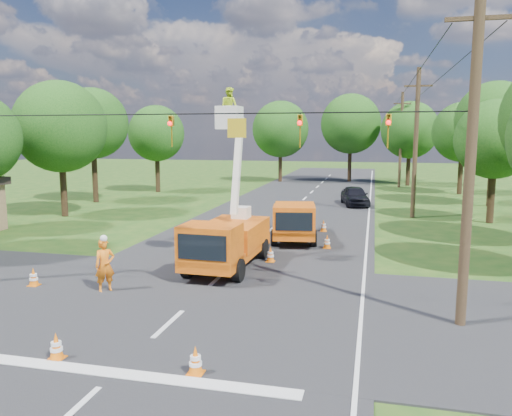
% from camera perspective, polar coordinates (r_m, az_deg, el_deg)
% --- Properties ---
extents(ground, '(140.00, 140.00, 0.00)m').
position_cam_1_polar(ground, '(34.24, 3.33, -1.06)').
color(ground, '#1D4615').
rests_on(ground, ground).
extents(road_main, '(12.00, 100.00, 0.06)m').
position_cam_1_polar(road_main, '(34.24, 3.33, -1.06)').
color(road_main, black).
rests_on(road_main, ground).
extents(road_cross, '(56.00, 10.00, 0.07)m').
position_cam_1_polar(road_cross, '(17.29, -7.30, -10.74)').
color(road_cross, black).
rests_on(road_cross, ground).
extents(stop_bar, '(9.00, 0.45, 0.02)m').
position_cam_1_polar(stop_bar, '(12.94, -15.83, -17.87)').
color(stop_bar, silver).
rests_on(stop_bar, ground).
extents(edge_line, '(0.12, 90.00, 0.02)m').
position_cam_1_polar(edge_line, '(33.74, 12.74, -1.40)').
color(edge_line, silver).
rests_on(edge_line, ground).
extents(bucket_truck, '(2.58, 6.08, 7.57)m').
position_cam_1_polar(bucket_truck, '(21.02, -3.36, -2.74)').
color(bucket_truck, orange).
rests_on(bucket_truck, ground).
extents(second_truck, '(2.93, 5.91, 2.12)m').
position_cam_1_polar(second_truck, '(26.80, 4.39, -1.35)').
color(second_truck, orange).
rests_on(second_truck, ground).
extents(ground_worker, '(0.84, 0.82, 1.94)m').
position_cam_1_polar(ground_worker, '(18.89, -16.89, -6.30)').
color(ground_worker, orange).
rests_on(ground_worker, ground).
extents(distant_car, '(2.76, 4.83, 1.55)m').
position_cam_1_polar(distant_car, '(40.52, 11.23, 1.38)').
color(distant_car, black).
rests_on(distant_car, ground).
extents(traffic_cone_0, '(0.38, 0.38, 0.71)m').
position_cam_1_polar(traffic_cone_0, '(13.99, -21.87, -14.48)').
color(traffic_cone_0, orange).
rests_on(traffic_cone_0, ground).
extents(traffic_cone_1, '(0.38, 0.38, 0.71)m').
position_cam_1_polar(traffic_cone_1, '(12.41, -6.93, -16.93)').
color(traffic_cone_1, orange).
rests_on(traffic_cone_1, ground).
extents(traffic_cone_2, '(0.38, 0.38, 0.71)m').
position_cam_1_polar(traffic_cone_2, '(22.26, 1.67, -5.33)').
color(traffic_cone_2, orange).
rests_on(traffic_cone_2, ground).
extents(traffic_cone_3, '(0.38, 0.38, 0.71)m').
position_cam_1_polar(traffic_cone_3, '(25.07, 8.12, -3.84)').
color(traffic_cone_3, orange).
rests_on(traffic_cone_3, ground).
extents(traffic_cone_4, '(0.38, 0.38, 0.71)m').
position_cam_1_polar(traffic_cone_4, '(20.59, -24.08, -7.23)').
color(traffic_cone_4, orange).
rests_on(traffic_cone_4, ground).
extents(traffic_cone_7, '(0.38, 0.38, 0.71)m').
position_cam_1_polar(traffic_cone_7, '(29.32, 7.73, -2.03)').
color(traffic_cone_7, orange).
rests_on(traffic_cone_7, ground).
extents(pole_right_near, '(1.80, 0.30, 10.00)m').
position_cam_1_polar(pole_right_near, '(15.50, 23.34, 5.70)').
color(pole_right_near, '#4C3823').
rests_on(pole_right_near, ground).
extents(pole_right_mid, '(1.80, 0.30, 10.00)m').
position_cam_1_polar(pole_right_mid, '(35.36, 17.79, 7.17)').
color(pole_right_mid, '#4C3823').
rests_on(pole_right_mid, ground).
extents(pole_right_far, '(1.80, 0.30, 10.00)m').
position_cam_1_polar(pole_right_far, '(55.32, 16.23, 7.57)').
color(pole_right_far, '#4C3823').
rests_on(pole_right_far, ground).
extents(signal_span, '(18.00, 0.29, 1.07)m').
position_cam_1_polar(signal_span, '(15.67, 0.01, 9.24)').
color(signal_span, black).
rests_on(signal_span, ground).
extents(tree_left_d, '(6.20, 6.20, 9.24)m').
position_cam_1_polar(tree_left_d, '(36.74, -21.48, 8.61)').
color(tree_left_d, '#382616').
rests_on(tree_left_d, ground).
extents(tree_left_e, '(5.80, 5.80, 9.41)m').
position_cam_1_polar(tree_left_e, '(43.60, -18.19, 9.15)').
color(tree_left_e, '#382616').
rests_on(tree_left_e, ground).
extents(tree_left_f, '(5.40, 5.40, 8.40)m').
position_cam_1_polar(tree_left_f, '(49.74, -11.31, 8.34)').
color(tree_left_f, '#382616').
rests_on(tree_left_f, ground).
extents(tree_right_c, '(5.00, 5.00, 7.83)m').
position_cam_1_polar(tree_right_c, '(35.04, 25.66, 7.07)').
color(tree_right_c, '#382616').
rests_on(tree_right_c, ground).
extents(tree_right_d, '(6.00, 6.00, 9.70)m').
position_cam_1_polar(tree_right_d, '(43.21, 25.63, 9.00)').
color(tree_right_d, '#382616').
rests_on(tree_right_d, ground).
extents(tree_right_e, '(5.60, 5.60, 8.63)m').
position_cam_1_polar(tree_right_e, '(50.89, 22.56, 8.00)').
color(tree_right_e, '#382616').
rests_on(tree_right_e, ground).
extents(tree_far_a, '(6.60, 6.60, 9.50)m').
position_cam_1_polar(tree_far_a, '(59.26, 2.82, 8.98)').
color(tree_far_a, '#382616').
rests_on(tree_far_a, ground).
extents(tree_far_b, '(7.00, 7.00, 10.32)m').
position_cam_1_polar(tree_far_b, '(60.33, 10.77, 9.42)').
color(tree_far_b, '#382616').
rests_on(tree_far_b, ground).
extents(tree_far_c, '(6.20, 6.20, 9.18)m').
position_cam_1_polar(tree_far_c, '(57.38, 17.18, 8.51)').
color(tree_far_c, '#382616').
rests_on(tree_far_c, ground).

